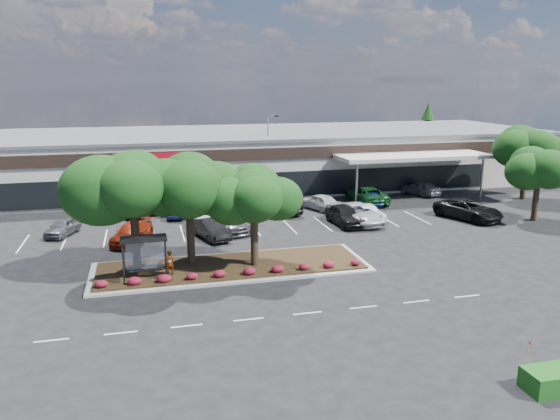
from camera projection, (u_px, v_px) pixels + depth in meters
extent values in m
plane|color=black|center=(275.00, 288.00, 32.69)|extent=(160.00, 160.00, 0.00)
cube|color=beige|center=(207.00, 160.00, 64.06)|extent=(80.00, 20.00, 6.00)
cube|color=#58595B|center=(206.00, 133.00, 63.34)|extent=(80.40, 20.40, 0.30)
cube|color=black|center=(218.00, 156.00, 54.16)|extent=(80.00, 0.25, 1.20)
cube|color=black|center=(219.00, 187.00, 54.90)|extent=(60.00, 0.18, 2.60)
cube|color=#AD0C1C|center=(157.00, 158.00, 52.67)|extent=(6.00, 0.12, 1.00)
cube|color=beige|center=(413.00, 156.00, 56.70)|extent=(16.00, 5.00, 0.40)
cylinder|color=gray|center=(357.00, 185.00, 53.68)|extent=(0.24, 0.24, 4.20)
cylinder|color=gray|center=(482.00, 178.00, 57.02)|extent=(0.24, 0.24, 4.20)
cube|color=#ADADA8|center=(232.00, 268.00, 35.97)|extent=(18.00, 6.00, 0.15)
cube|color=#3D2C17|center=(231.00, 266.00, 35.94)|extent=(17.20, 5.20, 0.12)
cube|color=silver|center=(51.00, 340.00, 26.06)|extent=(1.60, 0.12, 0.01)
cube|color=silver|center=(121.00, 333.00, 26.82)|extent=(1.60, 0.12, 0.01)
cube|color=silver|center=(187.00, 326.00, 27.58)|extent=(1.60, 0.12, 0.01)
cube|color=silver|center=(249.00, 319.00, 28.34)|extent=(1.60, 0.12, 0.01)
cube|color=silver|center=(307.00, 313.00, 29.10)|extent=(1.60, 0.12, 0.01)
cube|color=silver|center=(363.00, 307.00, 29.87)|extent=(1.60, 0.12, 0.01)
cube|color=silver|center=(416.00, 301.00, 30.63)|extent=(1.60, 0.12, 0.01)
cube|color=silver|center=(467.00, 296.00, 31.39)|extent=(1.60, 0.12, 0.01)
cube|color=silver|center=(23.00, 243.00, 41.49)|extent=(0.12, 5.00, 0.01)
cube|color=silver|center=(65.00, 241.00, 42.21)|extent=(0.12, 5.00, 0.01)
cube|color=silver|center=(105.00, 238.00, 42.92)|extent=(0.12, 5.00, 0.01)
cube|color=silver|center=(145.00, 235.00, 43.63)|extent=(0.12, 5.00, 0.01)
cube|color=silver|center=(182.00, 233.00, 44.35)|extent=(0.12, 5.00, 0.01)
cube|color=silver|center=(219.00, 231.00, 45.06)|extent=(0.12, 5.00, 0.01)
cube|color=silver|center=(255.00, 228.00, 45.78)|extent=(0.12, 5.00, 0.01)
cube|color=silver|center=(289.00, 226.00, 46.49)|extent=(0.12, 5.00, 0.01)
cube|color=silver|center=(323.00, 224.00, 47.20)|extent=(0.12, 5.00, 0.01)
cube|color=silver|center=(355.00, 222.00, 47.92)|extent=(0.12, 5.00, 0.01)
cube|color=silver|center=(386.00, 220.00, 48.63)|extent=(0.12, 5.00, 0.01)
cube|color=silver|center=(417.00, 217.00, 49.34)|extent=(0.12, 5.00, 0.01)
cylinder|color=black|center=(124.00, 257.00, 33.51)|extent=(0.08, 0.08, 2.50)
cylinder|color=black|center=(165.00, 254.00, 34.10)|extent=(0.08, 0.08, 2.50)
cylinder|color=black|center=(123.00, 264.00, 32.28)|extent=(0.08, 0.08, 2.50)
cylinder|color=black|center=(166.00, 261.00, 32.88)|extent=(0.08, 0.08, 2.50)
cube|color=black|center=(144.00, 239.00, 32.89)|extent=(2.75, 1.55, 0.10)
cube|color=silver|center=(145.00, 254.00, 33.78)|extent=(2.30, 0.03, 2.00)
cube|color=black|center=(146.00, 270.00, 33.62)|extent=(2.00, 0.35, 0.06)
cone|color=black|center=(427.00, 133.00, 81.23)|extent=(3.96, 3.96, 9.00)
imported|color=#594C47|center=(169.00, 263.00, 33.91)|extent=(0.66, 0.54, 1.56)
cube|color=#ADADA8|center=(268.00, 191.00, 60.31)|extent=(0.50, 0.50, 0.40)
cylinder|color=gray|center=(268.00, 152.00, 59.32)|extent=(0.14, 0.14, 8.17)
cube|color=gray|center=(271.00, 115.00, 58.66)|extent=(0.92, 0.53, 0.14)
cube|color=black|center=(275.00, 116.00, 58.96)|extent=(0.53, 0.44, 0.18)
cube|color=tan|center=(528.00, 350.00, 24.19)|extent=(0.03, 0.03, 0.90)
cube|color=#F03F86|center=(530.00, 342.00, 24.12)|extent=(0.02, 0.14, 0.18)
imported|color=#535259|center=(63.00, 227.00, 43.60)|extent=(2.86, 4.29, 1.36)
imported|color=#95250B|center=(132.00, 233.00, 41.72)|extent=(3.74, 5.41, 1.46)
imported|color=#BDBDBD|center=(205.00, 222.00, 45.19)|extent=(1.54, 4.27, 1.40)
imported|color=black|center=(211.00, 229.00, 42.69)|extent=(2.86, 4.75, 1.48)
imported|color=#504F56|center=(226.00, 220.00, 44.94)|extent=(4.27, 6.29, 1.69)
imported|color=black|center=(345.00, 215.00, 46.69)|extent=(2.35, 5.17, 1.72)
imported|color=silver|center=(358.00, 214.00, 47.32)|extent=(3.49, 6.32, 1.68)
imported|color=silver|center=(367.00, 213.00, 48.39)|extent=(2.39, 4.23, 1.32)
imported|color=black|center=(468.00, 210.00, 48.64)|extent=(4.94, 6.81, 1.72)
imported|color=#215720|center=(132.00, 205.00, 50.40)|extent=(3.79, 6.31, 1.71)
imported|color=#4D4E53|center=(150.00, 204.00, 51.53)|extent=(3.56, 5.22, 1.40)
imported|color=navy|center=(178.00, 209.00, 49.48)|extent=(2.50, 4.51, 1.45)
imported|color=#56555C|center=(249.00, 207.00, 49.68)|extent=(3.83, 6.15, 1.66)
imported|color=black|center=(281.00, 204.00, 50.77)|extent=(3.46, 5.35, 1.69)
imported|color=silver|center=(320.00, 202.00, 52.26)|extent=(3.51, 4.90, 1.55)
imported|color=navy|center=(371.00, 198.00, 54.15)|extent=(2.54, 4.55, 1.46)
imported|color=#175122|center=(366.00, 195.00, 54.98)|extent=(2.86, 6.14, 1.70)
imported|color=slate|center=(420.00, 188.00, 58.82)|extent=(3.45, 4.97, 1.57)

